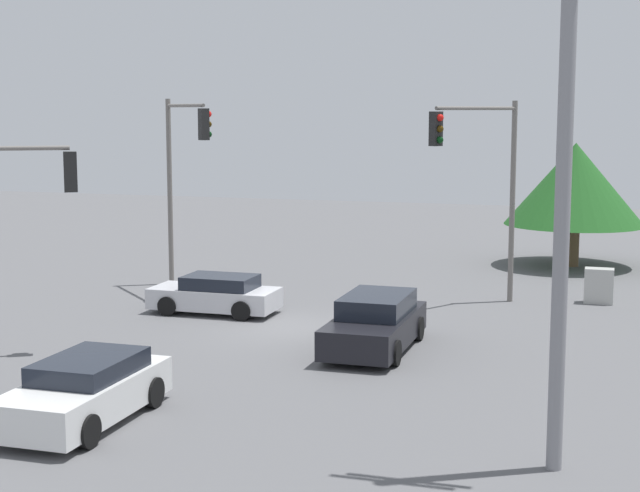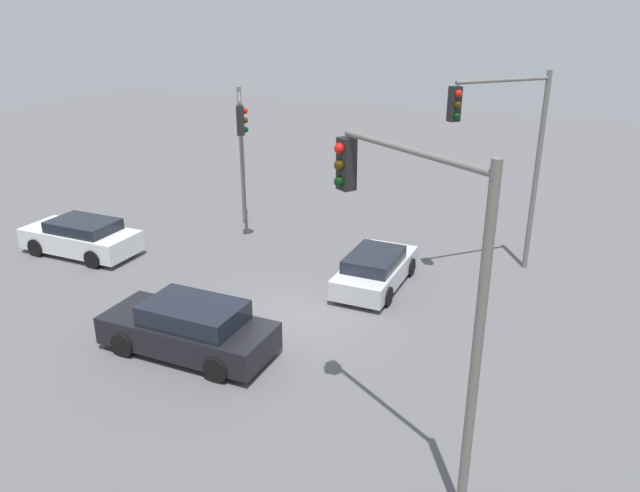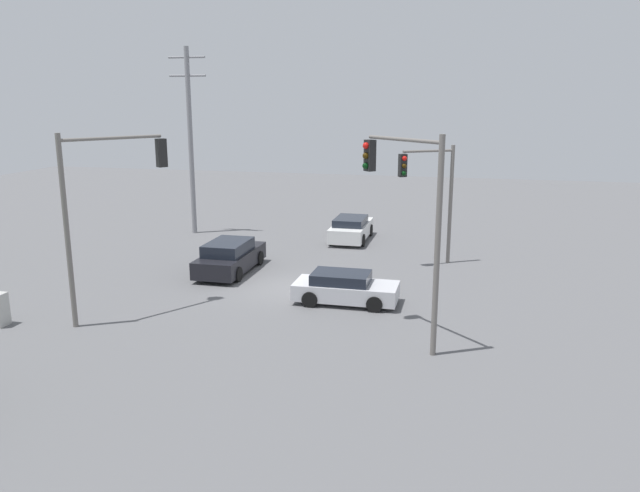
{
  "view_description": "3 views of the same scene",
  "coord_description": "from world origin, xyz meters",
  "px_view_note": "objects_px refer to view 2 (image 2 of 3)",
  "views": [
    {
      "loc": [
        9.32,
        -26.76,
        6.42
      ],
      "look_at": [
        0.09,
        2.71,
        2.12
      ],
      "focal_mm": 55.0,
      "sensor_mm": 36.0,
      "label": 1
    },
    {
      "loc": [
        14.97,
        7.5,
        8.88
      ],
      "look_at": [
        -0.75,
        0.44,
        2.07
      ],
      "focal_mm": 35.0,
      "sensor_mm": 36.0,
      "label": 2
    },
    {
      "loc": [
        -7.44,
        24.33,
        7.83
      ],
      "look_at": [
        -2.19,
        2.3,
        2.45
      ],
      "focal_mm": 35.0,
      "sensor_mm": 36.0,
      "label": 3
    }
  ],
  "objects_px": {
    "traffic_signal_main": "(242,139)",
    "traffic_signal_aux": "(508,142)",
    "sedan_silver": "(375,269)",
    "traffic_signal_cross": "(420,260)",
    "sedan_white": "(81,237)",
    "sedan_dark": "(189,328)"
  },
  "relations": [
    {
      "from": "traffic_signal_main",
      "to": "traffic_signal_aux",
      "type": "xyz_separation_m",
      "value": [
        0.08,
        10.02,
        0.77
      ]
    },
    {
      "from": "sedan_silver",
      "to": "traffic_signal_cross",
      "type": "height_order",
      "value": "traffic_signal_cross"
    },
    {
      "from": "sedan_white",
      "to": "traffic_signal_cross",
      "type": "relative_size",
      "value": 0.65
    },
    {
      "from": "sedan_dark",
      "to": "traffic_signal_aux",
      "type": "xyz_separation_m",
      "value": [
        -8.7,
        6.55,
        3.92
      ]
    },
    {
      "from": "sedan_white",
      "to": "traffic_signal_main",
      "type": "height_order",
      "value": "traffic_signal_main"
    },
    {
      "from": "sedan_silver",
      "to": "traffic_signal_cross",
      "type": "bearing_deg",
      "value": -66.17
    },
    {
      "from": "traffic_signal_main",
      "to": "sedan_white",
      "type": "bearing_deg",
      "value": -74.89
    },
    {
      "from": "traffic_signal_aux",
      "to": "traffic_signal_cross",
      "type": "bearing_deg",
      "value": 44.69
    },
    {
      "from": "traffic_signal_main",
      "to": "traffic_signal_cross",
      "type": "xyz_separation_m",
      "value": [
        10.7,
        10.1,
        0.73
      ]
    },
    {
      "from": "sedan_silver",
      "to": "traffic_signal_main",
      "type": "distance_m",
      "value": 7.87
    },
    {
      "from": "traffic_signal_main",
      "to": "traffic_signal_aux",
      "type": "distance_m",
      "value": 10.05
    },
    {
      "from": "sedan_dark",
      "to": "sedan_white",
      "type": "distance_m",
      "value": 8.86
    },
    {
      "from": "sedan_dark",
      "to": "traffic_signal_cross",
      "type": "bearing_deg",
      "value": -106.12
    },
    {
      "from": "sedan_white",
      "to": "traffic_signal_aux",
      "type": "distance_m",
      "value": 15.56
    },
    {
      "from": "traffic_signal_main",
      "to": "traffic_signal_cross",
      "type": "relative_size",
      "value": 0.85
    },
    {
      "from": "sedan_silver",
      "to": "sedan_white",
      "type": "relative_size",
      "value": 0.92
    },
    {
      "from": "sedan_dark",
      "to": "traffic_signal_cross",
      "type": "height_order",
      "value": "traffic_signal_cross"
    },
    {
      "from": "traffic_signal_aux",
      "to": "sedan_white",
      "type": "bearing_deg",
      "value": -28.3
    },
    {
      "from": "sedan_white",
      "to": "traffic_signal_cross",
      "type": "height_order",
      "value": "traffic_signal_cross"
    },
    {
      "from": "sedan_silver",
      "to": "sedan_white",
      "type": "height_order",
      "value": "sedan_white"
    },
    {
      "from": "sedan_white",
      "to": "traffic_signal_aux",
      "type": "relative_size",
      "value": 0.64
    },
    {
      "from": "sedan_dark",
      "to": "traffic_signal_main",
      "type": "bearing_deg",
      "value": 21.55
    }
  ]
}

